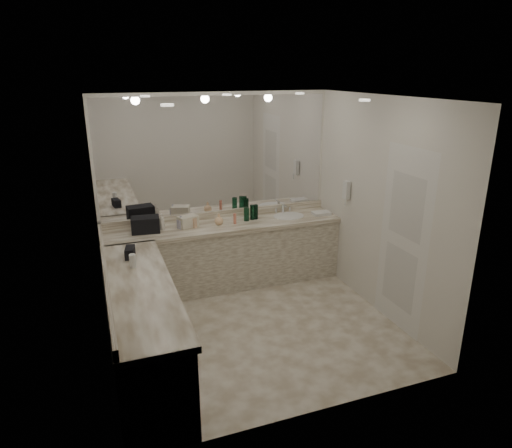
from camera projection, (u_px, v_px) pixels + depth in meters
name	position (u px, v px, depth m)	size (l,w,h in m)	color
floor	(255.00, 327.00, 5.35)	(3.20, 3.20, 0.00)	beige
ceiling	(254.00, 98.00, 4.52)	(3.20, 3.20, 0.00)	white
wall_back	(217.00, 190.00, 6.27)	(3.20, 0.02, 2.60)	silver
wall_left	(99.00, 240.00, 4.42)	(0.02, 3.00, 2.60)	silver
wall_right	(380.00, 207.00, 5.46)	(0.02, 3.00, 2.60)	silver
vanity_back_base	(225.00, 257.00, 6.29)	(3.20, 0.60, 0.84)	silver
vanity_back_top	(224.00, 226.00, 6.13)	(3.20, 0.64, 0.06)	white
vanity_left_base	(142.00, 329.00, 4.53)	(0.60, 2.40, 0.84)	silver
vanity_left_top	(139.00, 288.00, 4.39)	(0.64, 2.42, 0.06)	white
backsplash_back	(218.00, 214.00, 6.37)	(3.20, 0.04, 0.10)	white
backsplash_left	(105.00, 272.00, 4.53)	(0.04, 3.00, 0.10)	white
mirror_back	(217.00, 155.00, 6.11)	(3.12, 0.01, 1.55)	white
mirror_left	(95.00, 192.00, 4.27)	(0.01, 2.92, 1.55)	white
sink	(289.00, 217.00, 6.44)	(0.44, 0.44, 0.03)	white
faucet	(283.00, 208.00, 6.61)	(0.24, 0.16, 0.14)	silver
wall_phone	(346.00, 190.00, 6.05)	(0.06, 0.10, 0.24)	white
door	(403.00, 241.00, 5.09)	(0.02, 0.82, 2.10)	white
black_toiletry_bag	(145.00, 225.00, 5.79)	(0.35, 0.22, 0.20)	black
black_bag_spill	(130.00, 253.00, 5.01)	(0.10, 0.21, 0.11)	black
cream_cosmetic_case	(188.00, 221.00, 5.99)	(0.25, 0.16, 0.15)	beige
hand_towel	(321.00, 213.00, 6.52)	(0.25, 0.17, 0.04)	white
lotion_left	(133.00, 261.00, 4.74)	(0.07, 0.07, 0.16)	white
soap_bottle_a	(162.00, 222.00, 5.88)	(0.08, 0.08, 0.21)	white
soap_bottle_b	(181.00, 222.00, 5.93)	(0.08, 0.08, 0.17)	silver
soap_bottle_c	(219.00, 219.00, 6.08)	(0.12, 0.12, 0.15)	#FFCD98
green_bottle_0	(252.00, 212.00, 6.28)	(0.06, 0.06, 0.21)	#134C2E
green_bottle_1	(246.00, 214.00, 6.23)	(0.07, 0.07, 0.19)	#134C2E
green_bottle_2	(256.00, 212.00, 6.30)	(0.07, 0.07, 0.20)	#134C2E
green_bottle_3	(255.00, 212.00, 6.35)	(0.07, 0.07, 0.18)	#134C2E
amenity_bottle_0	(195.00, 223.00, 5.97)	(0.06, 0.06, 0.13)	#E0B28C
amenity_bottle_1	(193.00, 224.00, 5.99)	(0.05, 0.05, 0.08)	#F2D84C
amenity_bottle_2	(235.00, 219.00, 6.10)	(0.04, 0.04, 0.14)	#E57F66
amenity_bottle_3	(144.00, 225.00, 5.87)	(0.06, 0.06, 0.13)	#F2D84C
amenity_bottle_4	(194.00, 224.00, 6.02)	(0.06, 0.06, 0.07)	#E57F66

